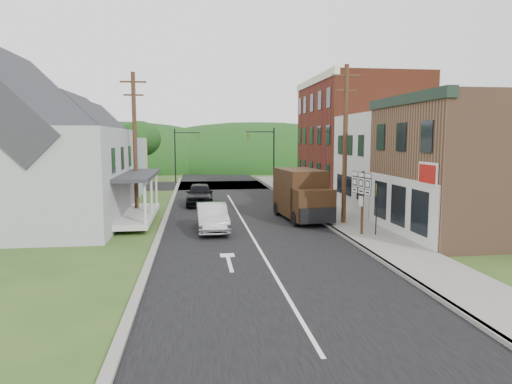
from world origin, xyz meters
name	(u,v)px	position (x,y,z in m)	size (l,w,h in m)	color
ground	(255,241)	(0.00, 0.00, 0.00)	(120.00, 120.00, 0.00)	#2D4719
road	(236,209)	(0.00, 10.00, 0.00)	(9.00, 90.00, 0.02)	black
cross_road	(222,185)	(0.00, 27.00, 0.00)	(60.00, 9.00, 0.02)	black
sidewalk_right	(326,211)	(5.90, 8.00, 0.07)	(2.80, 55.00, 0.15)	slate
curb_right	(307,212)	(4.55, 8.00, 0.07)	(0.20, 55.00, 0.15)	slate
curb_left	(167,215)	(-4.65, 8.00, 0.06)	(0.30, 55.00, 0.12)	slate
storefront_tan	(476,167)	(11.30, 0.00, 3.50)	(8.00, 8.00, 7.00)	brown
storefront_white	(407,164)	(11.30, 7.50, 3.25)	(8.00, 7.00, 6.50)	silver
storefront_red	(358,138)	(11.30, 17.00, 5.00)	(8.00, 12.00, 10.00)	maroon
house_gray	(31,151)	(-12.00, 6.00, 4.23)	(10.20, 12.24, 8.35)	#ABADB0
house_blue	(93,154)	(-11.00, 17.00, 3.69)	(7.14, 8.16, 7.28)	#8CAABF
house_cream	(107,151)	(-11.50, 26.00, 3.69)	(7.14, 8.16, 7.28)	#C1B996
utility_pole_right	(345,143)	(5.60, 3.50, 4.66)	(1.60, 0.26, 9.00)	#472D19
utility_pole_left	(135,143)	(-6.50, 8.00, 4.66)	(1.60, 0.26, 9.00)	#472D19
traffic_signal_right	(267,150)	(4.30, 23.50, 3.76)	(2.87, 0.20, 6.00)	black
traffic_signal_left	(181,149)	(-4.30, 30.50, 3.76)	(2.87, 0.20, 6.00)	black
tree_left_c	(1,127)	(-19.00, 20.00, 5.94)	(5.80, 5.80, 8.41)	#382616
tree_left_d	(140,139)	(-9.00, 32.00, 4.88)	(4.80, 4.80, 6.94)	#382616
forested_ridge	(212,168)	(0.00, 55.00, 0.00)	(90.00, 30.00, 16.00)	#183710
silver_sedan	(212,218)	(-1.95, 2.66, 0.74)	(1.56, 4.47, 1.47)	#BABBBF
dark_sedan	(200,194)	(-2.49, 12.43, 0.81)	(1.92, 4.78, 1.63)	black
delivery_van	(302,195)	(3.59, 5.36, 1.55)	(2.70, 5.65, 3.06)	black
route_sign_cluster	(362,193)	(5.42, 0.24, 2.20)	(0.35, 1.80, 3.17)	#472D19
warning_sign	(376,202)	(6.06, -0.05, 1.81)	(0.27, 0.68, 2.60)	black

